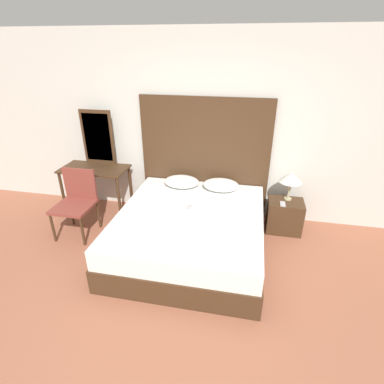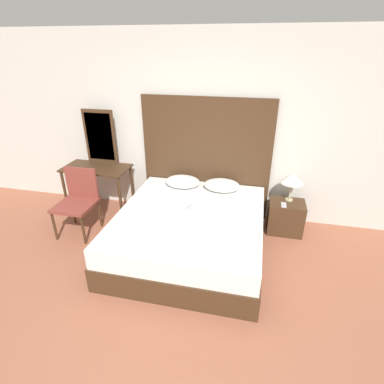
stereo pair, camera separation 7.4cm
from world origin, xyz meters
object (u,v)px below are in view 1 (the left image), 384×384
at_px(nightstand, 284,216).
at_px(table_lamp, 291,178).
at_px(phone_on_nightstand, 283,204).
at_px(vanity_desk, 95,176).
at_px(phone_on_bed, 189,207).
at_px(bed, 190,232).
at_px(chair, 77,199).

relative_size(nightstand, table_lamp, 1.17).
height_order(nightstand, phone_on_nightstand, phone_on_nightstand).
height_order(table_lamp, vanity_desk, table_lamp).
distance_m(nightstand, vanity_desk, 2.91).
xyz_separation_m(phone_on_bed, vanity_desk, (-1.60, 0.53, 0.08)).
bearing_deg(bed, nightstand, 30.82).
distance_m(table_lamp, vanity_desk, 2.91).
height_order(phone_on_bed, chair, chair).
height_order(bed, table_lamp, table_lamp).
distance_m(bed, vanity_desk, 1.81).
xyz_separation_m(phone_on_bed, nightstand, (1.29, 0.60, -0.33)).
distance_m(nightstand, table_lamp, 0.58).
bearing_deg(phone_on_nightstand, nightstand, 57.86).
height_order(phone_on_nightstand, vanity_desk, vanity_desk).
bearing_deg(table_lamp, vanity_desk, -177.25).
xyz_separation_m(bed, phone_on_nightstand, (1.18, 0.64, 0.20)).
height_order(bed, nightstand, bed).
distance_m(vanity_desk, chair, 0.56).
height_order(bed, vanity_desk, vanity_desk).
bearing_deg(nightstand, phone_on_nightstand, -122.14).
relative_size(table_lamp, vanity_desk, 0.42).
height_order(phone_on_bed, nightstand, phone_on_bed).
relative_size(bed, nightstand, 4.13).
bearing_deg(table_lamp, nightstand, -103.93).
bearing_deg(nightstand, phone_on_bed, -155.15).
xyz_separation_m(table_lamp, phone_on_nightstand, (-0.08, -0.17, -0.33)).
distance_m(nightstand, chair, 2.97).
bearing_deg(nightstand, bed, -149.18).
bearing_deg(vanity_desk, table_lamp, 2.75).
height_order(phone_on_bed, table_lamp, table_lamp).
bearing_deg(phone_on_bed, chair, -179.48).
distance_m(phone_on_bed, table_lamp, 1.49).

